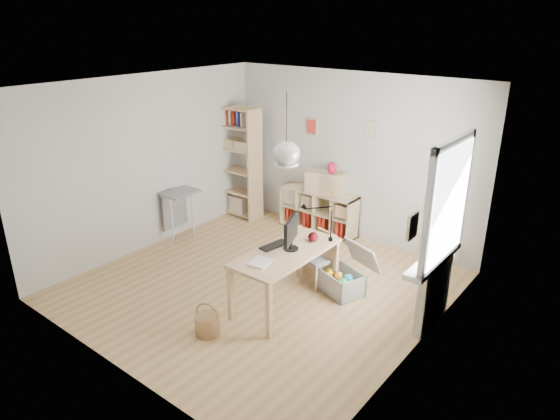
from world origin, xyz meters
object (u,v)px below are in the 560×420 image
Objects in this scene: tall_bookshelf at (239,158)px; chair at (320,255)px; desk at (286,258)px; drawer_chest at (325,183)px; storage_chest at (344,277)px; monitor at (291,232)px; cube_shelf at (318,214)px.

tall_bookshelf reaches higher than chair.
desk is 2.37× the size of drawer_chest.
desk is at bearing -37.01° from tall_bookshelf.
desk is at bearing -99.20° from storage_chest.
tall_bookshelf is (-2.59, 1.95, 0.43)m from desk.
monitor is 0.74× the size of drawer_chest.
desk is 1.78× the size of storage_chest.
monitor is (-0.03, -0.63, 0.56)m from chair.
drawer_chest is at bearing 111.71° from desk.
storage_chest is 1.81× the size of monitor.
cube_shelf is at bearing 94.54° from monitor.
desk is 0.75× the size of tall_bookshelf.
cube_shelf is (-1.02, 2.23, -0.36)m from desk.
desk is 3.22× the size of monitor.
monitor reaches higher than storage_chest.
tall_bookshelf is 2.99m from chair.
monitor reaches higher than desk.
storage_chest is at bearing -61.10° from drawer_chest.
storage_chest is (0.42, 0.74, -0.45)m from desk.
tall_bookshelf reaches higher than cube_shelf.
tall_bookshelf is 2.38× the size of storage_chest.
cube_shelf is 2.48m from monitor.
storage_chest is (3.00, -1.21, -0.88)m from tall_bookshelf.
tall_bookshelf is 3.16× the size of drawer_chest.
tall_bookshelf reaches higher than desk.
monitor is at bearing -101.15° from storage_chest.
chair is at bearing -25.26° from tall_bookshelf.
desk reaches higher than cube_shelf.
cube_shelf is 3.01× the size of monitor.
chair reaches higher than cube_shelf.
monitor is (2.60, -1.87, -0.10)m from tall_bookshelf.
drawer_chest is at bearing 151.80° from storage_chest.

